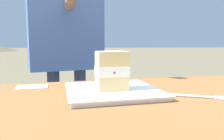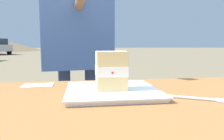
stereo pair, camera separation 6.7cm
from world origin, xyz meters
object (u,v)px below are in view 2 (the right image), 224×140
object	(u,v)px
cake_slice	(111,70)
dessert_fork	(200,99)
paper_napkin	(38,85)
diner_person	(77,27)
dessert_plate	(112,91)

from	to	relation	value
cake_slice	dessert_fork	size ratio (longest dim) A/B	0.77
paper_napkin	diner_person	distance (m)	0.55
cake_slice	diner_person	world-z (taller)	diner_person
dessert_fork	cake_slice	bearing A→B (deg)	156.26
dessert_fork	paper_napkin	distance (m)	0.57
dessert_plate	diner_person	size ratio (longest dim) A/B	0.19
cake_slice	diner_person	bearing A→B (deg)	100.18
cake_slice	paper_napkin	size ratio (longest dim) A/B	1.06
dessert_plate	paper_napkin	xyz separation A→B (m)	(-0.26, 0.17, -0.01)
dessert_fork	paper_napkin	world-z (taller)	dessert_fork
dessert_plate	paper_napkin	size ratio (longest dim) A/B	2.54
dessert_fork	dessert_plate	bearing A→B (deg)	153.45
cake_slice	dessert_fork	bearing A→B (deg)	-23.74
dessert_plate	cake_slice	distance (m)	0.07
paper_napkin	cake_slice	bearing A→B (deg)	-35.13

